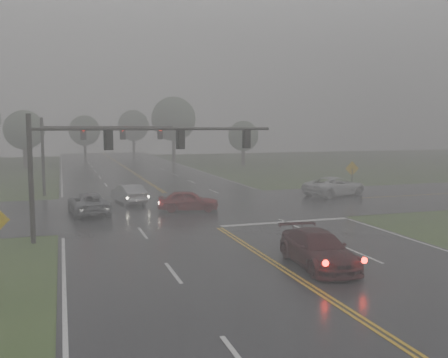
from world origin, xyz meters
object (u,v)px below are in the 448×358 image
object	(u,v)px
car_grey	(89,214)
pickup_white	(335,196)
sedan_maroon	(318,267)
sedan_silver	(129,203)
signal_gantry_far	(85,141)
sedan_red	(188,211)
signal_gantry_near	(113,151)

from	to	relation	value
car_grey	pickup_white	xyz separation A→B (m)	(20.63, 2.64, 0.00)
sedan_maroon	sedan_silver	bearing A→B (deg)	109.29
car_grey	signal_gantry_far	distance (m)	11.37
sedan_silver	signal_gantry_far	distance (m)	8.52
sedan_red	signal_gantry_near	world-z (taller)	signal_gantry_near
car_grey	sedan_red	bearing A→B (deg)	166.40
signal_gantry_near	signal_gantry_far	xyz separation A→B (m)	(-0.63, 18.28, 0.01)
car_grey	signal_gantry_far	bearing A→B (deg)	-97.06
car_grey	signal_gantry_near	world-z (taller)	signal_gantry_near
sedan_red	pickup_white	xyz separation A→B (m)	(13.87, 3.63, 0.00)
car_grey	pickup_white	bearing A→B (deg)	-177.97
car_grey	sedan_silver	bearing A→B (deg)	-135.04
sedan_red	sedan_silver	size ratio (longest dim) A/B	0.95
sedan_red	signal_gantry_far	world-z (taller)	signal_gantry_far
car_grey	pickup_white	distance (m)	20.80
sedan_maroon	signal_gantry_near	world-z (taller)	signal_gantry_near
car_grey	signal_gantry_far	xyz separation A→B (m)	(0.33, 10.35, 4.69)
sedan_maroon	sedan_red	bearing A→B (deg)	101.19
car_grey	signal_gantry_near	xyz separation A→B (m)	(0.96, -7.93, 4.68)
sedan_red	signal_gantry_near	size ratio (longest dim) A/B	0.33
sedan_silver	signal_gantry_near	bearing A→B (deg)	68.14
signal_gantry_far	signal_gantry_near	bearing A→B (deg)	-88.03
sedan_red	sedan_maroon	bearing A→B (deg)	-158.45
sedan_silver	pickup_white	bearing A→B (deg)	164.98
signal_gantry_far	sedan_maroon	bearing A→B (deg)	-72.69
sedan_silver	car_grey	size ratio (longest dim) A/B	0.87
sedan_maroon	pickup_white	bearing A→B (deg)	61.87
signal_gantry_near	pickup_white	bearing A→B (deg)	28.23
sedan_red	car_grey	bearing A→B (deg)	96.24
sedan_maroon	signal_gantry_far	size ratio (longest dim) A/B	0.45
pickup_white	signal_gantry_far	world-z (taller)	signal_gantry_far
signal_gantry_near	sedan_silver	bearing A→B (deg)	79.17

